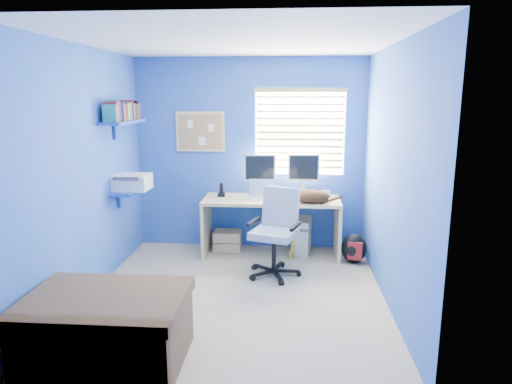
# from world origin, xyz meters

# --- Properties ---
(floor) EXTENTS (3.00, 3.20, 0.00)m
(floor) POSITION_xyz_m (0.00, 0.00, 0.00)
(floor) COLOR #BAA995
(floor) RESTS_ON ground
(ceiling) EXTENTS (3.00, 3.20, 0.00)m
(ceiling) POSITION_xyz_m (0.00, 0.00, 2.50)
(ceiling) COLOR white
(ceiling) RESTS_ON wall_back
(wall_back) EXTENTS (3.00, 0.01, 2.50)m
(wall_back) POSITION_xyz_m (0.00, 1.60, 1.25)
(wall_back) COLOR #1C5AB4
(wall_back) RESTS_ON ground
(wall_front) EXTENTS (3.00, 0.01, 2.50)m
(wall_front) POSITION_xyz_m (0.00, -1.60, 1.25)
(wall_front) COLOR #1C5AB4
(wall_front) RESTS_ON ground
(wall_left) EXTENTS (0.01, 3.20, 2.50)m
(wall_left) POSITION_xyz_m (-1.50, 0.00, 1.25)
(wall_left) COLOR #1C5AB4
(wall_left) RESTS_ON ground
(wall_right) EXTENTS (0.01, 3.20, 2.50)m
(wall_right) POSITION_xyz_m (1.50, 0.00, 1.25)
(wall_right) COLOR #1C5AB4
(wall_right) RESTS_ON ground
(desk) EXTENTS (1.72, 0.65, 0.74)m
(desk) POSITION_xyz_m (0.30, 1.26, 0.37)
(desk) COLOR #E0C889
(desk) RESTS_ON floor
(laptop) EXTENTS (0.34, 0.27, 0.22)m
(laptop) POSITION_xyz_m (0.18, 1.23, 0.85)
(laptop) COLOR silver
(laptop) RESTS_ON desk
(monitor_left) EXTENTS (0.41, 0.15, 0.54)m
(monitor_left) POSITION_xyz_m (0.15, 1.42, 1.01)
(monitor_left) COLOR silver
(monitor_left) RESTS_ON desk
(monitor_right) EXTENTS (0.40, 0.12, 0.54)m
(monitor_right) POSITION_xyz_m (0.71, 1.48, 1.01)
(monitor_right) COLOR silver
(monitor_right) RESTS_ON desk
(phone) EXTENTS (0.10, 0.12, 0.17)m
(phone) POSITION_xyz_m (-0.35, 1.34, 0.82)
(phone) COLOR black
(phone) RESTS_ON desk
(mug) EXTENTS (0.10, 0.09, 0.10)m
(mug) POSITION_xyz_m (0.79, 1.44, 0.79)
(mug) COLOR #1C816A
(mug) RESTS_ON desk
(cd_spindle) EXTENTS (0.13, 0.13, 0.07)m
(cd_spindle) POSITION_xyz_m (0.99, 1.45, 0.78)
(cd_spindle) COLOR silver
(cd_spindle) RESTS_ON desk
(cat) EXTENTS (0.46, 0.25, 0.16)m
(cat) POSITION_xyz_m (0.79, 1.05, 0.82)
(cat) COLOR black
(cat) RESTS_ON desk
(tower_pc) EXTENTS (0.25, 0.46, 0.45)m
(tower_pc) POSITION_xyz_m (0.71, 1.38, 0.23)
(tower_pc) COLOR beige
(tower_pc) RESTS_ON floor
(drawer_boxes) EXTENTS (0.35, 0.28, 0.27)m
(drawer_boxes) POSITION_xyz_m (-0.28, 1.37, 0.14)
(drawer_boxes) COLOR tan
(drawer_boxes) RESTS_ON floor
(yellow_book) EXTENTS (0.03, 0.17, 0.24)m
(yellow_book) POSITION_xyz_m (0.57, 1.18, 0.12)
(yellow_book) COLOR yellow
(yellow_book) RESTS_ON floor
(backpack) EXTENTS (0.36, 0.30, 0.36)m
(backpack) POSITION_xyz_m (1.32, 1.03, 0.18)
(backpack) COLOR black
(backpack) RESTS_ON floor
(bed_corner) EXTENTS (1.14, 0.81, 0.55)m
(bed_corner) POSITION_xyz_m (-0.84, -1.28, 0.27)
(bed_corner) COLOR brown
(bed_corner) RESTS_ON floor
(office_chair) EXTENTS (0.72, 0.72, 0.98)m
(office_chair) POSITION_xyz_m (0.38, 0.60, 0.37)
(office_chair) COLOR black
(office_chair) RESTS_ON floor
(window_blinds) EXTENTS (1.15, 0.05, 1.10)m
(window_blinds) POSITION_xyz_m (0.65, 1.57, 1.55)
(window_blinds) COLOR white
(window_blinds) RESTS_ON ground
(corkboard) EXTENTS (0.64, 0.02, 0.52)m
(corkboard) POSITION_xyz_m (-0.65, 1.58, 1.55)
(corkboard) COLOR #E0C889
(corkboard) RESTS_ON ground
(wall_shelves) EXTENTS (0.42, 0.90, 1.05)m
(wall_shelves) POSITION_xyz_m (-1.35, 0.75, 1.43)
(wall_shelves) COLOR #1D44A4
(wall_shelves) RESTS_ON ground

